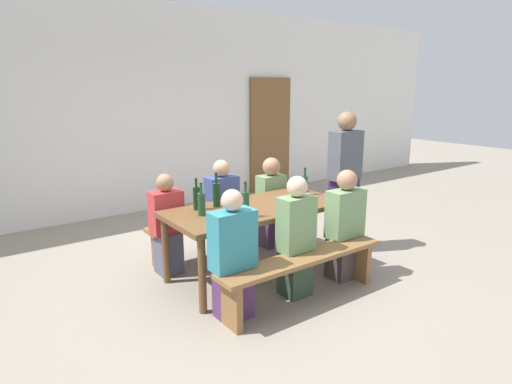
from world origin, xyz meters
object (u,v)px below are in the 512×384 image
wine_glass_1 (303,182)px  seated_guest_far_0 (167,227)px  wine_bottle_4 (202,204)px  wine_bottle_2 (246,204)px  seated_guest_near_2 (345,228)px  seated_guest_far_2 (271,204)px  bench_near (303,266)px  seated_guest_near_1 (296,240)px  seated_guest_far_1 (222,213)px  tasting_table (256,214)px  seated_guest_near_0 (233,259)px  wine_bottle_0 (197,198)px  wine_bottle_3 (305,185)px  wine_bottle_1 (216,194)px  wooden_door (270,135)px  standing_host (344,184)px  wine_glass_0 (296,183)px  bench_far (219,225)px

wine_glass_1 → seated_guest_far_0: 1.64m
wine_bottle_4 → wine_glass_1: bearing=6.2°
wine_bottle_2 → seated_guest_near_2: (1.00, -0.33, -0.34)m
seated_guest_far_2 → bench_near: bearing=-26.3°
seated_guest_near_1 → seated_guest_far_1: size_ratio=1.00×
tasting_table → seated_guest_near_0: bearing=-138.7°
tasting_table → seated_guest_near_0: (-0.66, -0.59, -0.14)m
wine_bottle_0 → wine_glass_1: 1.37m
wine_bottle_3 → seated_guest_far_0: 1.58m
bench_near → wine_bottle_2: bearing=122.0°
wine_bottle_1 → wine_glass_1: (1.16, -0.02, -0.02)m
bench_near → seated_guest_near_2: bearing=12.2°
wine_glass_1 → seated_guest_near_0: (-1.49, -0.78, -0.33)m
wooden_door → seated_guest_far_0: 4.05m
wine_bottle_0 → wine_bottle_2: 0.55m
seated_guest_far_1 → standing_host: standing_host is taller
wine_bottle_1 → seated_guest_far_0: (-0.39, 0.37, -0.37)m
seated_guest_near_1 → wine_bottle_3: bearing=-46.6°
bench_near → wine_bottle_2: (-0.30, 0.48, 0.53)m
wine_bottle_4 → seated_guest_near_2: bearing=-25.8°
seated_guest_near_0 → seated_guest_far_0: (-0.06, 1.17, -0.02)m
wine_bottle_1 → wine_glass_0: bearing=-4.4°
wooden_door → bench_near: 4.53m
wooden_door → wine_bottle_4: size_ratio=6.62×
wine_bottle_4 → tasting_table: bearing=-3.9°
wine_bottle_4 → seated_guest_near_0: bearing=-95.4°
wine_glass_0 → seated_guest_near_1: (-0.63, -0.73, -0.33)m
bench_far → seated_guest_near_0: size_ratio=1.55×
seated_guest_far_0 → seated_guest_far_2: seated_guest_far_2 is taller
wine_bottle_1 → wine_bottle_3: bearing=-8.6°
standing_host → wooden_door: bearing=-112.1°
wooden_door → seated_guest_near_1: size_ratio=1.81×
bench_far → seated_guest_near_0: seated_guest_near_0 is taller
wine_bottle_0 → seated_guest_far_2: bearing=15.8°
wooden_door → seated_guest_far_1: size_ratio=1.82×
bench_far → seated_guest_far_0: seated_guest_far_0 is taller
seated_guest_near_0 → seated_guest_far_2: (1.32, 1.17, 0.01)m
wine_glass_0 → standing_host: standing_host is taller
tasting_table → wine_glass_0: 0.71m
wooden_door → wine_glass_0: wooden_door is taller
seated_guest_near_0 → wine_bottle_4: bearing=-5.4°
seated_guest_near_0 → seated_guest_near_2: (1.36, 0.00, 0.01)m
seated_guest_far_1 → tasting_table: bearing=4.8°
wine_glass_0 → wine_glass_1: (0.16, 0.05, -0.02)m
seated_guest_near_2 → standing_host: 0.86m
wine_glass_0 → seated_guest_near_0: (-1.33, -0.73, -0.35)m
wine_bottle_3 → seated_guest_near_1: 0.99m
seated_guest_near_2 → bench_far: bearing=27.7°
bench_near → seated_guest_near_1: seated_guest_near_1 is taller
wine_bottle_4 → seated_guest_near_2: 1.48m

